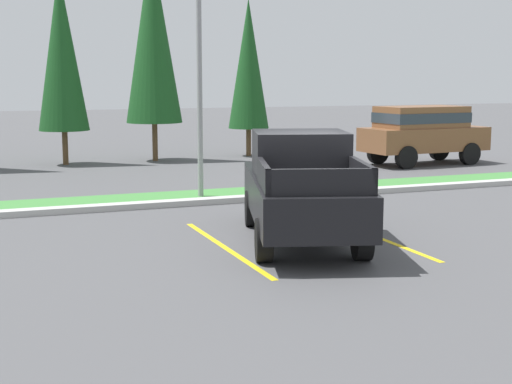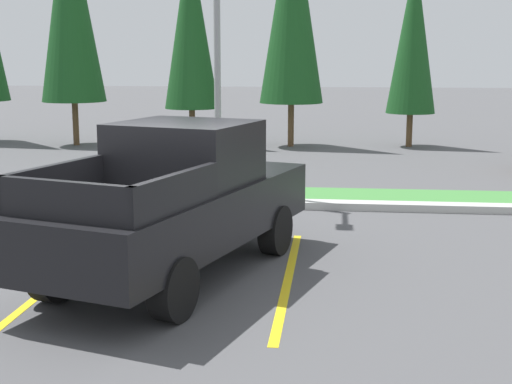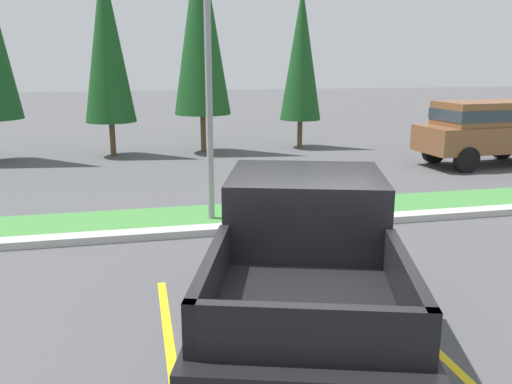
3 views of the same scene
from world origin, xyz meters
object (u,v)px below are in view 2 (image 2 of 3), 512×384
Objects in this scene: street_light at (216,27)px; cypress_tree_right_inner at (292,0)px; pickup_truck_main at (177,201)px; cypress_tree_rightmost at (413,35)px; cypress_tree_center at (191,22)px.

cypress_tree_right_inner reaches higher than street_light.
pickup_truck_main is 0.90× the size of cypress_tree_rightmost.
cypress_tree_rightmost is at bearing 3.34° from cypress_tree_center.
cypress_tree_right_inner reaches higher than cypress_tree_center.
pickup_truck_main is 5.93m from street_light.
pickup_truck_main is at bearing -106.98° from cypress_tree_rightmost.
street_light is 10.73m from cypress_tree_rightmost.
cypress_tree_center is at bearing -176.66° from cypress_tree_rightmost.
cypress_tree_right_inner reaches higher than cypress_tree_rightmost.
cypress_tree_center is at bearing 100.45° from pickup_truck_main.
cypress_tree_right_inner is at bearing 83.96° from street_light.
street_light is 0.75× the size of cypress_tree_right_inner.
street_light is 0.88× the size of cypress_tree_center.
pickup_truck_main is at bearing -79.55° from cypress_tree_center.
cypress_tree_rightmost is (3.91, 0.36, -1.09)m from cypress_tree_right_inner.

